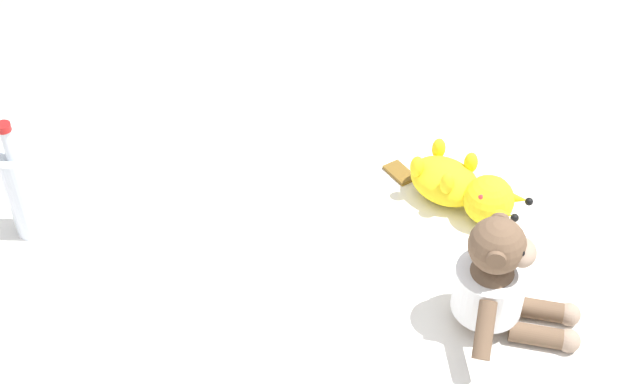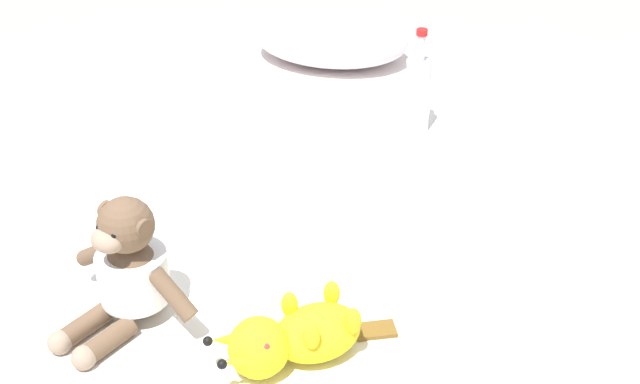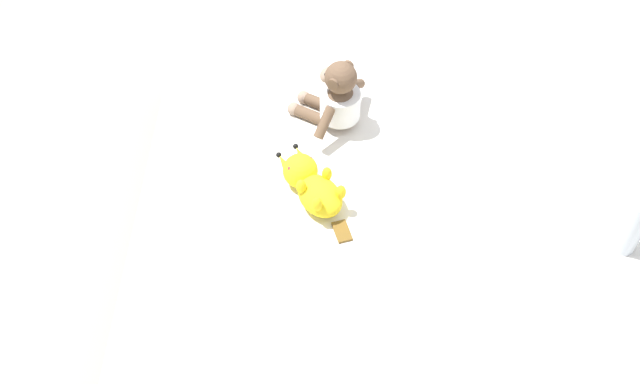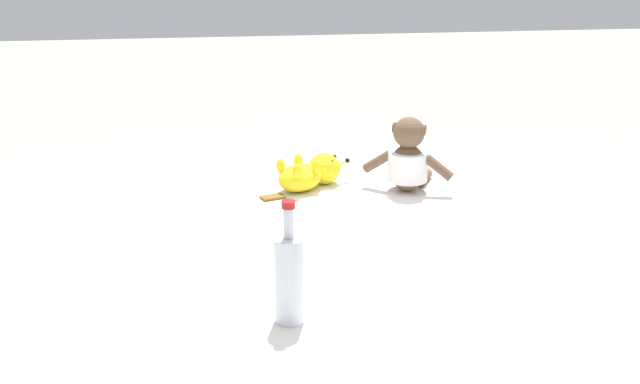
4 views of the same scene
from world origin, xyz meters
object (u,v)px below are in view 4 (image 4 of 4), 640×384
at_px(bed, 387,334).
at_px(plush_yellow_creature, 310,173).
at_px(glass_bottle, 289,277).
at_px(plush_monkey, 409,160).

distance_m(bed, plush_yellow_creature, 0.61).
bearing_deg(bed, glass_bottle, 47.22).
xyz_separation_m(bed, plush_monkey, (-0.17, -0.45, 0.33)).
xyz_separation_m(plush_yellow_creature, glass_bottle, (0.16, 0.83, 0.05)).
relative_size(plush_monkey, plush_yellow_creature, 0.88).
bearing_deg(plush_yellow_creature, plush_monkey, 166.72).
bearing_deg(plush_monkey, bed, 69.58).
height_order(plush_monkey, glass_bottle, glass_bottle).
distance_m(bed, glass_bottle, 0.54).
bearing_deg(plush_monkey, plush_yellow_creature, -13.28).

